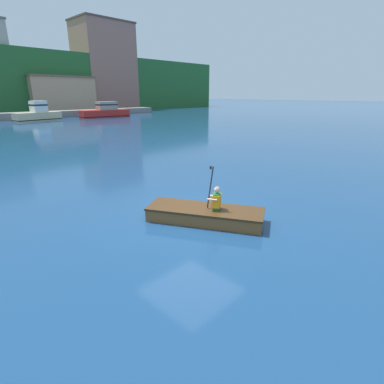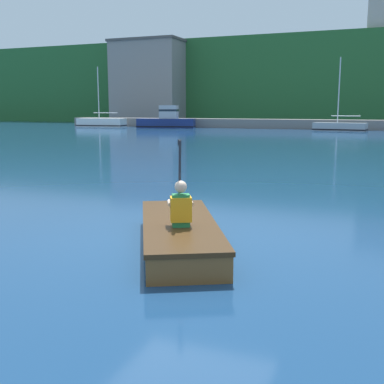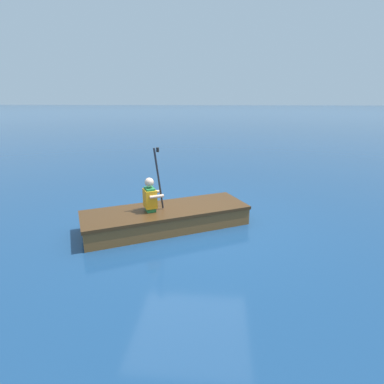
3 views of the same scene
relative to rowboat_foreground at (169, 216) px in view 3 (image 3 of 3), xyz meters
The scene contains 3 objects.
ground_plane 0.49m from the rowboat_foreground, 95.18° to the left, with size 300.00×300.00×0.00m, color navy.
rowboat_foreground is the anchor object (origin of this frame).
person_paddler 0.57m from the rowboat_foreground, 62.17° to the right, with size 0.44×0.44×1.19m.
Camera 3 is at (5.42, 0.54, 2.39)m, focal length 28.00 mm.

